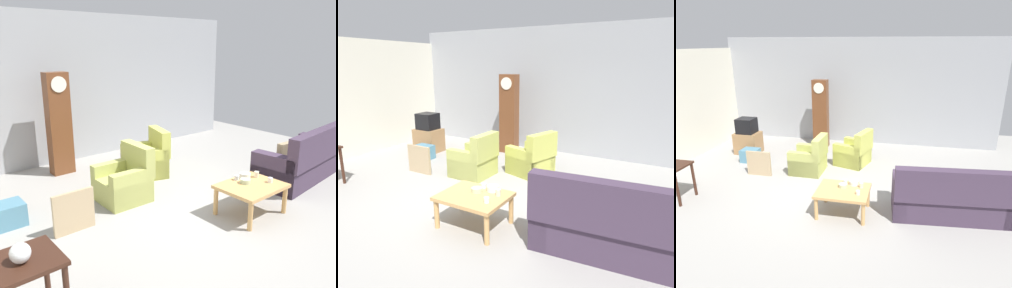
{
  "view_description": "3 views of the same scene",
  "coord_description": "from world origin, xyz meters",
  "views": [
    {
      "loc": [
        -3.7,
        -3.73,
        2.51
      ],
      "look_at": [
        -0.12,
        0.55,
        0.95
      ],
      "focal_mm": 37.7,
      "sensor_mm": 36.0,
      "label": 1
    },
    {
      "loc": [
        2.85,
        -3.98,
        2.27
      ],
      "look_at": [
        -0.04,
        1.05,
        0.75
      ],
      "focal_mm": 32.7,
      "sensor_mm": 36.0,
      "label": 2
    },
    {
      "loc": [
        1.48,
        -5.5,
        3.02
      ],
      "look_at": [
        0.18,
        0.68,
        0.87
      ],
      "focal_mm": 31.72,
      "sensor_mm": 36.0,
      "label": 3
    }
  ],
  "objects": [
    {
      "name": "glass_dome_cloche",
      "position": [
        -2.99,
        -0.96,
        0.84
      ],
      "size": [
        0.18,
        0.18,
        0.18
      ],
      "primitive_type": "sphere",
      "color": "silver",
      "rests_on": "console_table_dark"
    },
    {
      "name": "framed_picture_leaning",
      "position": [
        -1.86,
        0.49,
        0.3
      ],
      "size": [
        0.6,
        0.05,
        0.6
      ],
      "primitive_type": "cube",
      "color": "tan",
      "rests_on": "ground_plane"
    },
    {
      "name": "armchair_olive_near",
      "position": [
        -0.73,
        0.95,
        0.31
      ],
      "size": [
        0.8,
        0.77,
        0.92
      ],
      "color": "tan",
      "rests_on": "ground_plane"
    },
    {
      "name": "cup_white_porcelain",
      "position": [
        0.76,
        -0.86,
        0.52
      ],
      "size": [
        0.07,
        0.07,
        0.08
      ],
      "primitive_type": "cylinder",
      "color": "white",
      "rests_on": "coffee_table_wood"
    },
    {
      "name": "garage_door_wall",
      "position": [
        0.0,
        3.6,
        1.6
      ],
      "size": [
        8.4,
        0.16,
        3.2
      ],
      "primitive_type": "cube",
      "color": "#9EA0A5",
      "rests_on": "ground_plane"
    },
    {
      "name": "bowl_white_stacked",
      "position": [
        0.62,
        -0.48,
        0.52
      ],
      "size": [
        0.18,
        0.18,
        0.08
      ],
      "primitive_type": "cylinder",
      "color": "white",
      "rests_on": "coffee_table_wood"
    },
    {
      "name": "coffee_table_wood",
      "position": [
        0.46,
        -0.73,
        0.41
      ],
      "size": [
        0.96,
        0.76,
        0.48
      ],
      "color": "tan",
      "rests_on": "ground_plane"
    },
    {
      "name": "storage_box_blue",
      "position": [
        -2.51,
        1.27,
        0.17
      ],
      "size": [
        0.45,
        0.38,
        0.34
      ],
      "primitive_type": "cube",
      "color": "teal",
      "rests_on": "ground_plane"
    },
    {
      "name": "bowl_shallow_green",
      "position": [
        0.44,
        -0.63,
        0.51
      ],
      "size": [
        0.16,
        0.16,
        0.07
      ],
      "primitive_type": "cylinder",
      "color": "#B2C69E",
      "rests_on": "coffee_table_wood"
    },
    {
      "name": "armchair_olive_far",
      "position": [
        0.25,
        1.65,
        0.31
      ],
      "size": [
        0.98,
        0.96,
        0.92
      ],
      "color": "#BDC055",
      "rests_on": "ground_plane"
    },
    {
      "name": "cup_blue_rimmed",
      "position": [
        0.44,
        -0.46,
        0.51
      ],
      "size": [
        0.08,
        0.08,
        0.07
      ],
      "primitive_type": "cylinder",
      "color": "silver",
      "rests_on": "coffee_table_wood"
    },
    {
      "name": "cup_cream_tall",
      "position": [
        0.77,
        -0.58,
        0.53
      ],
      "size": [
        0.08,
        0.08,
        0.1
      ],
      "primitive_type": "cylinder",
      "color": "beige",
      "rests_on": "coffee_table_wood"
    },
    {
      "name": "ground_plane",
      "position": [
        0.0,
        0.0,
        0.0
      ],
      "size": [
        10.4,
        10.4,
        0.0
      ],
      "primitive_type": "plane",
      "color": "#999691"
    },
    {
      "name": "couch_floral",
      "position": [
        2.4,
        -0.45,
        0.36
      ],
      "size": [
        2.17,
        1.06,
        1.04
      ],
      "color": "#423347",
      "rests_on": "ground_plane"
    },
    {
      "name": "grandfather_clock",
      "position": [
        -0.99,
        2.86,
        1.02
      ],
      "size": [
        0.44,
        0.3,
        2.02
      ],
      "color": "brown",
      "rests_on": "ground_plane"
    }
  ]
}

